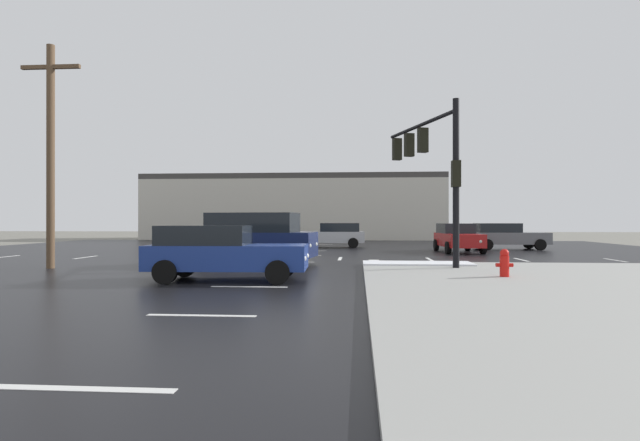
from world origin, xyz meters
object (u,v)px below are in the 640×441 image
(sedan_silver, at_px, (332,235))
(utility_pole_mid, at_px, (51,151))
(sedan_tan, at_px, (262,233))
(sedan_red, at_px, (457,237))
(fire_hydrant, at_px, (504,263))
(traffic_signal_mast, at_px, (430,157))
(sedan_grey, at_px, (506,236))
(suv_navy, at_px, (253,237))
(sedan_blue, at_px, (222,252))

(sedan_silver, distance_m, utility_pole_mid, 18.26)
(sedan_tan, bearing_deg, sedan_red, 153.38)
(fire_hydrant, distance_m, utility_pole_mid, 15.95)
(traffic_signal_mast, distance_m, fire_hydrant, 5.96)
(sedan_tan, bearing_deg, utility_pole_mid, 80.31)
(fire_hydrant, bearing_deg, sedan_grey, 74.07)
(fire_hydrant, height_order, suv_navy, suv_navy)
(traffic_signal_mast, bearing_deg, utility_pole_mid, 78.96)
(sedan_red, bearing_deg, suv_navy, -49.59)
(sedan_grey, xyz_separation_m, utility_pole_mid, (-19.96, -13.74, 3.41))
(sedan_silver, bearing_deg, sedan_grey, 170.22)
(sedan_red, xyz_separation_m, utility_pole_mid, (-16.57, -10.92, 3.41))
(suv_navy, bearing_deg, traffic_signal_mast, 4.77)
(sedan_grey, distance_m, sedan_tan, 16.26)
(fire_hydrant, distance_m, sedan_tan, 23.50)
(utility_pole_mid, bearing_deg, sedan_silver, 58.37)
(fire_hydrant, height_order, sedan_red, sedan_red)
(sedan_grey, bearing_deg, sedan_red, -142.46)
(sedan_red, distance_m, sedan_tan, 14.22)
(sedan_grey, height_order, sedan_blue, same)
(suv_navy, xyz_separation_m, sedan_silver, (2.39, 13.31, -0.24))
(suv_navy, bearing_deg, sedan_silver, 85.74)
(sedan_red, relative_size, utility_pole_mid, 0.57)
(sedan_silver, relative_size, utility_pole_mid, 0.56)
(fire_hydrant, bearing_deg, sedan_red, 84.56)
(sedan_tan, bearing_deg, sedan_blue, 101.43)
(suv_navy, bearing_deg, utility_pole_mid, -158.43)
(traffic_signal_mast, distance_m, sedan_silver, 14.53)
(sedan_grey, bearing_deg, utility_pole_mid, -147.67)
(sedan_silver, relative_size, sedan_blue, 1.00)
(sedan_red, bearing_deg, sedan_blue, -36.25)
(sedan_blue, bearing_deg, suv_navy, 89.80)
(fire_hydrant, xyz_separation_m, utility_pole_mid, (-15.27, 2.69, 3.72))
(fire_hydrant, bearing_deg, sedan_blue, -176.15)
(traffic_signal_mast, height_order, utility_pole_mid, utility_pole_mid)
(suv_navy, distance_m, utility_pole_mid, 7.95)
(sedan_blue, bearing_deg, sedan_grey, 50.85)
(traffic_signal_mast, bearing_deg, sedan_tan, 11.80)
(sedan_red, distance_m, sedan_silver, 8.38)
(sedan_red, relative_size, suv_navy, 0.92)
(fire_hydrant, bearing_deg, utility_pole_mid, 170.03)
(traffic_signal_mast, bearing_deg, fire_hydrant, 179.31)
(sedan_silver, bearing_deg, sedan_tan, -30.20)
(suv_navy, bearing_deg, sedan_tan, 105.53)
(sedan_blue, xyz_separation_m, utility_pole_mid, (-7.20, 3.23, 3.41))
(sedan_silver, bearing_deg, suv_navy, 78.34)
(sedan_silver, relative_size, sedan_grey, 1.00)
(sedan_grey, bearing_deg, fire_hydrant, -108.13)
(sedan_tan, bearing_deg, sedan_grey, 168.16)
(sedan_blue, bearing_deg, traffic_signal_mast, 35.17)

